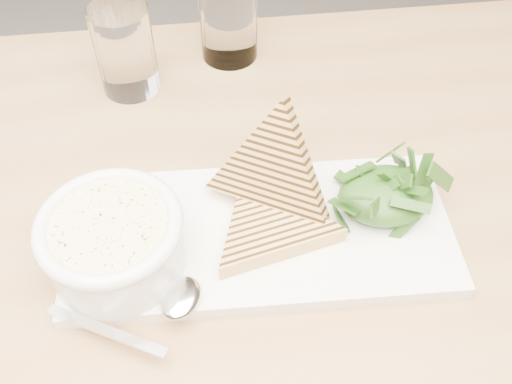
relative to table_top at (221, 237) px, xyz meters
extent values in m
cube|color=#967448|center=(0.00, 0.00, 0.00)|extent=(1.17, 0.82, 0.04)
cylinder|color=#967448|center=(0.51, 0.32, -0.39)|extent=(0.06, 0.06, 0.74)
cube|color=white|center=(0.04, -0.02, 0.03)|extent=(0.40, 0.21, 0.02)
cylinder|color=white|center=(-0.10, -0.04, 0.06)|extent=(0.13, 0.13, 0.05)
cylinder|color=beige|center=(-0.10, -0.04, 0.09)|extent=(0.11, 0.11, 0.01)
torus|color=white|center=(-0.10, -0.04, 0.09)|extent=(0.13, 0.13, 0.01)
ellipsoid|color=black|center=(0.17, -0.02, 0.06)|extent=(0.10, 0.08, 0.04)
ellipsoid|color=silver|center=(-0.05, -0.09, 0.04)|extent=(0.05, 0.06, 0.01)
cube|color=silver|center=(-0.11, -0.11, 0.04)|extent=(0.10, 0.07, 0.00)
cylinder|color=white|center=(-0.08, 0.24, 0.08)|extent=(0.07, 0.07, 0.11)
cylinder|color=white|center=(0.06, 0.29, 0.08)|extent=(0.08, 0.08, 0.11)
camera|label=1|loc=(-0.03, -0.36, 0.49)|focal=40.00mm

